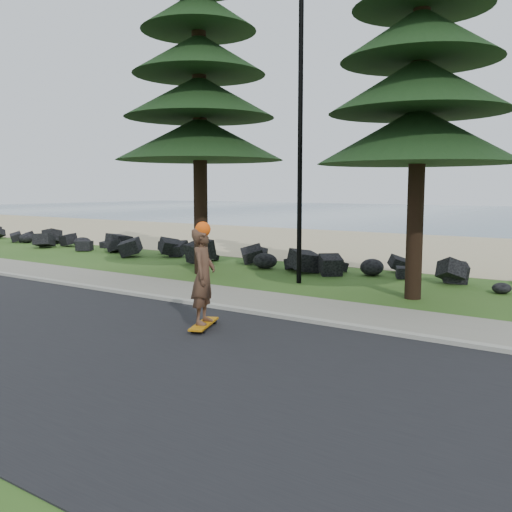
% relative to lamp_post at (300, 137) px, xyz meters
% --- Properties ---
extents(ground, '(160.00, 160.00, 0.00)m').
position_rel_lamp_post_xyz_m(ground, '(0.00, -3.20, -4.13)').
color(ground, '#2E561B').
rests_on(ground, ground).
extents(road, '(160.00, 7.00, 0.02)m').
position_rel_lamp_post_xyz_m(road, '(0.00, -7.70, -4.12)').
color(road, black).
rests_on(road, ground).
extents(kerb, '(160.00, 0.20, 0.10)m').
position_rel_lamp_post_xyz_m(kerb, '(0.00, -4.10, -4.08)').
color(kerb, '#9F9D8F').
rests_on(kerb, ground).
extents(sidewalk, '(160.00, 2.00, 0.08)m').
position_rel_lamp_post_xyz_m(sidewalk, '(0.00, -3.00, -4.09)').
color(sidewalk, gray).
rests_on(sidewalk, ground).
extents(beach_sand, '(160.00, 15.00, 0.01)m').
position_rel_lamp_post_xyz_m(beach_sand, '(0.00, 11.30, -4.13)').
color(beach_sand, tan).
rests_on(beach_sand, ground).
extents(seawall_boulders, '(60.00, 2.40, 1.10)m').
position_rel_lamp_post_xyz_m(seawall_boulders, '(0.00, 2.40, -4.13)').
color(seawall_boulders, black).
rests_on(seawall_boulders, ground).
extents(lamp_post, '(0.25, 0.14, 8.14)m').
position_rel_lamp_post_xyz_m(lamp_post, '(0.00, 0.00, 0.00)').
color(lamp_post, black).
rests_on(lamp_post, ground).
extents(skateboarder, '(0.68, 1.13, 2.07)m').
position_rel_lamp_post_xyz_m(skateboarder, '(1.26, -5.72, -3.09)').
color(skateboarder, '#B8710A').
rests_on(skateboarder, ground).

